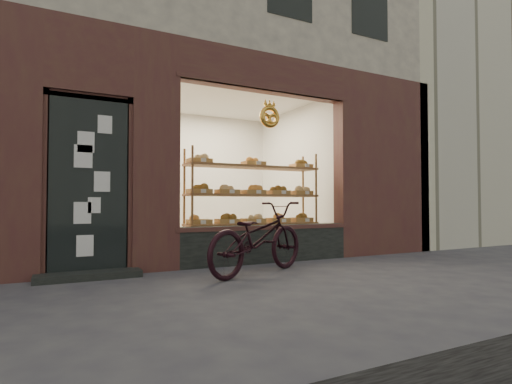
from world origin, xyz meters
TOP-DOWN VIEW (x-y plane):
  - ground at (0.00, 0.00)m, footprint 90.00×90.00m
  - neighbor_right at (9.60, 5.50)m, footprint 12.00×7.00m
  - display_shelf at (0.45, 2.55)m, footprint 2.20×0.45m
  - bicycle at (-0.12, 1.30)m, footprint 1.80×1.21m

SIDE VIEW (x-z plane):
  - ground at x=0.00m, z-range 0.00..0.00m
  - bicycle at x=-0.12m, z-range 0.00..0.90m
  - display_shelf at x=0.45m, z-range -0.01..1.69m
  - neighbor_right at x=9.60m, z-range 0.00..9.00m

